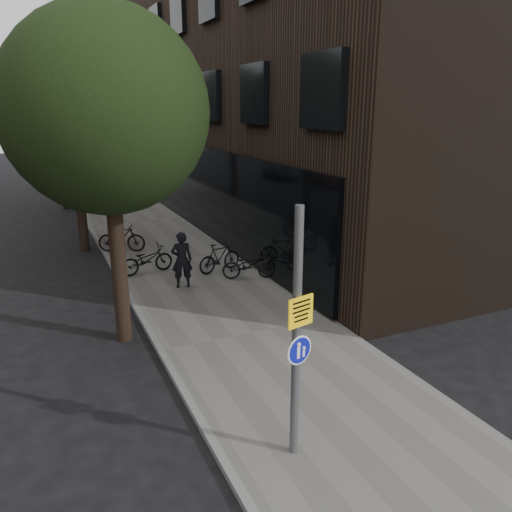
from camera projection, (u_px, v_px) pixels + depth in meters
ground at (313, 413)px, 9.16m from camera, size 120.00×120.00×0.00m
sidewalk at (177, 260)px, 17.96m from camera, size 4.50×60.00×0.12m
curb_edge at (113, 268)px, 17.07m from camera, size 0.15×60.00×0.13m
building_right_dark_brick at (251, 41)px, 29.09m from camera, size 12.00×40.00×18.00m
street_tree_near at (109, 120)px, 10.73m from camera, size 4.40×4.40×7.50m
street_tree_mid at (73, 114)px, 18.14m from camera, size 5.00×5.00×7.80m
street_tree_far at (57, 111)px, 25.99m from camera, size 5.00×5.00×7.80m
signpost at (296, 336)px, 7.39m from camera, size 0.46×0.13×3.99m
pedestrian at (182, 260)px, 14.94m from camera, size 0.70×0.53×1.73m
parked_bike_facade_near at (249, 265)px, 15.80m from camera, size 1.80×1.07×0.89m
parked_bike_facade_far at (220, 257)px, 16.46m from camera, size 1.69×0.88×0.98m
parked_bike_curb_near at (147, 260)px, 16.32m from camera, size 1.83×0.88×0.92m
parked_bike_curb_far at (121, 238)px, 18.68m from camera, size 1.81×1.17×1.06m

